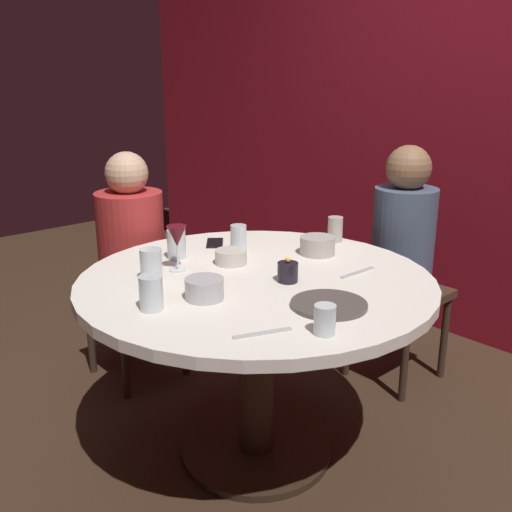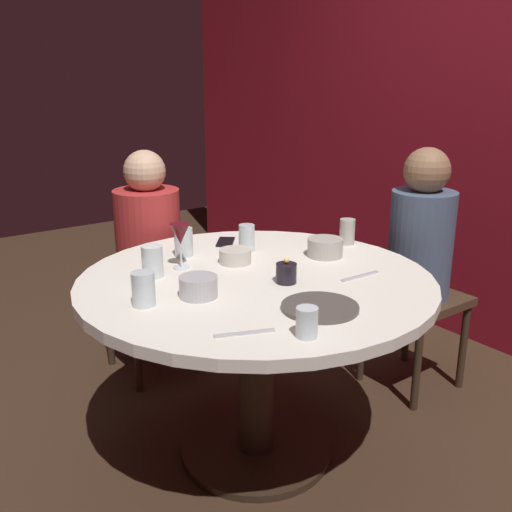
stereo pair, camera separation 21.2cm
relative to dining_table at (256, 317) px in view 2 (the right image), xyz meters
The scene contains 19 objects.
ground_plane 0.60m from the dining_table, ahead, with size 8.00×8.00×0.00m, color #382619.
dining_table is the anchor object (origin of this frame).
seated_diner_left 0.90m from the dining_table, behind, with size 0.40×0.40×1.13m.
seated_diner_back 0.95m from the dining_table, 90.00° to the left, with size 0.40×0.40×1.16m.
candle_holder 0.23m from the dining_table, 23.44° to the left, with size 0.07×0.07×0.09m.
wine_glass 0.42m from the dining_table, 145.16° to the right, with size 0.08×0.08×0.18m.
dinner_plate 0.41m from the dining_table, ahead, with size 0.25×0.25×0.01m, color #4C4742.
cell_phone 0.50m from the dining_table, 160.44° to the left, with size 0.07×0.14×0.01m, color black.
bowl_serving_large 0.34m from the dining_table, 80.13° to the right, with size 0.13×0.13×0.07m, color #B7B7BC.
bowl_salad_center 0.43m from the dining_table, 95.62° to the left, with size 0.14×0.14×0.07m, color #B2ADA3.
bowl_small_white 0.26m from the dining_table, behind, with size 0.13×0.13×0.06m, color beige.
cup_near_candle 0.63m from the dining_table, 101.12° to the left, with size 0.07×0.07×0.11m, color #B2ADA3.
cup_by_left_diner 0.44m from the dining_table, 126.58° to the right, with size 0.08×0.08×0.12m, color silver.
cup_by_right_diner 0.50m from the dining_table, 88.84° to the right, with size 0.08×0.08×0.11m, color silver.
cup_center_front 0.40m from the dining_table, 150.50° to the left, with size 0.07×0.07×0.11m, color silver.
cup_far_edge 0.57m from the dining_table, 20.50° to the right, with size 0.06×0.06×0.09m, color silver.
cup_beside_wine 0.45m from the dining_table, 167.09° to the right, with size 0.07×0.07×0.12m, color silver.
fork_near_plate 0.42m from the dining_table, 53.42° to the left, with size 0.02×0.18×0.01m, color #B7B7BC.
knife_near_plate 0.52m from the dining_table, 40.06° to the right, with size 0.02×0.18×0.01m, color #B7B7BC.
Camera 2 is at (1.63, -1.20, 1.47)m, focal length 40.98 mm.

